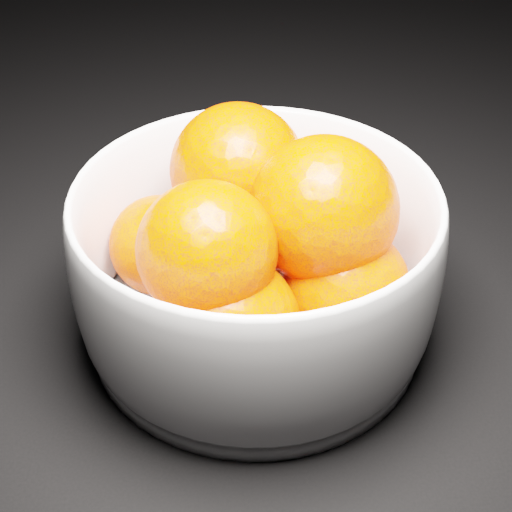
{
  "coord_description": "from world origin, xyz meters",
  "views": [
    {
      "loc": [
        0.11,
        -0.64,
        0.37
      ],
      "look_at": [
        0.14,
        -0.25,
        0.07
      ],
      "focal_mm": 50.0,
      "sensor_mm": 36.0,
      "label": 1
    }
  ],
  "objects": [
    {
      "name": "ground",
      "position": [
        0.0,
        0.0,
        0.0
      ],
      "size": [
        3.0,
        3.0,
        0.0
      ],
      "primitive_type": "cube",
      "color": "black",
      "rests_on": "ground"
    },
    {
      "name": "bowl",
      "position": [
        0.14,
        -0.25,
        0.06
      ],
      "size": [
        0.25,
        0.25,
        0.12
      ],
      "rotation": [
        0.0,
        0.0,
        0.29
      ],
      "color": "silver",
      "rests_on": "ground"
    },
    {
      "name": "orange_pile",
      "position": [
        0.15,
        -0.25,
        0.08
      ],
      "size": [
        0.21,
        0.21,
        0.15
      ],
      "color": "#FF3700",
      "rests_on": "bowl"
    }
  ]
}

